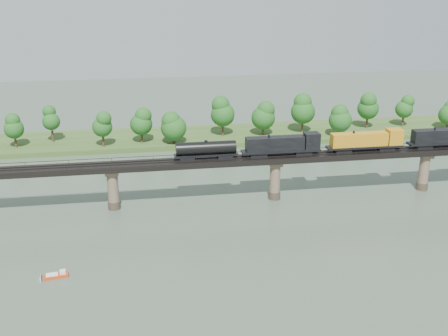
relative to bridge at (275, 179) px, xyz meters
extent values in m
plane|color=#3A4A3C|center=(0.00, -30.00, -5.46)|extent=(400.00, 400.00, 0.00)
cube|color=#324E1F|center=(0.00, 55.00, -4.66)|extent=(300.00, 24.00, 1.60)
cylinder|color=#473A2D|center=(-40.00, 0.00, -4.46)|extent=(3.00, 3.00, 2.00)
cylinder|color=#78634E|center=(-40.00, 0.00, 0.04)|extent=(2.60, 2.60, 9.00)
cube|color=#78634E|center=(-40.00, 0.00, 4.04)|extent=(3.20, 3.20, 1.00)
cylinder|color=#473A2D|center=(0.00, 0.00, -4.46)|extent=(3.00, 3.00, 2.00)
cylinder|color=#78634E|center=(0.00, 0.00, 0.04)|extent=(2.60, 2.60, 9.00)
cube|color=#78634E|center=(0.00, 0.00, 4.04)|extent=(3.20, 3.20, 1.00)
cylinder|color=#473A2D|center=(40.00, 0.00, -4.46)|extent=(3.00, 3.00, 2.00)
cylinder|color=#78634E|center=(40.00, 0.00, 0.04)|extent=(2.60, 2.60, 9.00)
cube|color=#78634E|center=(40.00, 0.00, 4.04)|extent=(3.20, 3.20, 1.00)
cube|color=black|center=(0.00, 0.00, 5.29)|extent=(220.00, 5.00, 1.50)
cube|color=black|center=(0.00, -0.75, 6.12)|extent=(220.00, 0.12, 0.16)
cube|color=black|center=(0.00, 0.75, 6.12)|extent=(220.00, 0.12, 0.16)
cube|color=black|center=(0.00, -2.40, 6.74)|extent=(220.00, 0.10, 0.10)
cube|color=black|center=(0.00, 2.40, 6.74)|extent=(220.00, 0.10, 0.10)
cube|color=black|center=(0.00, -2.40, 6.39)|extent=(0.08, 0.08, 0.70)
cube|color=black|center=(0.00, 2.40, 6.39)|extent=(0.08, 0.08, 0.70)
cylinder|color=#382619|center=(-71.77, 49.88, -2.22)|extent=(0.70, 0.70, 3.27)
sphere|color=#154A15|center=(-71.77, 49.88, 2.14)|extent=(6.20, 6.20, 6.20)
sphere|color=#154A15|center=(-71.77, 49.88, 4.86)|extent=(4.65, 4.65, 4.65)
cylinder|color=#382619|center=(-60.94, 54.18, -2.00)|extent=(0.70, 0.70, 3.71)
sphere|color=#154A15|center=(-60.94, 54.18, 2.95)|extent=(5.67, 5.67, 5.67)
sphere|color=#154A15|center=(-60.94, 54.18, 6.04)|extent=(4.25, 4.25, 4.25)
cylinder|color=#382619|center=(-44.43, 46.31, -2.10)|extent=(0.70, 0.70, 3.51)
sphere|color=#154A15|center=(-44.43, 46.31, 2.57)|extent=(6.31, 6.31, 6.31)
sphere|color=#154A15|center=(-44.43, 46.31, 5.50)|extent=(4.73, 4.73, 4.73)
cylinder|color=#382619|center=(-32.24, 48.84, -2.19)|extent=(0.70, 0.70, 3.34)
sphere|color=#154A15|center=(-32.24, 48.84, 2.27)|extent=(7.18, 7.18, 7.18)
sphere|color=#154A15|center=(-32.24, 48.84, 5.06)|extent=(5.39, 5.39, 5.39)
cylinder|color=#382619|center=(-22.01, 46.15, -2.45)|extent=(0.70, 0.70, 2.83)
sphere|color=#154A15|center=(-22.01, 46.15, 1.32)|extent=(8.26, 8.26, 8.26)
sphere|color=#154A15|center=(-22.01, 46.15, 3.68)|extent=(6.19, 6.19, 6.19)
cylinder|color=#382619|center=(-5.04, 52.68, -1.88)|extent=(0.70, 0.70, 3.96)
sphere|color=#154A15|center=(-5.04, 52.68, 3.41)|extent=(8.07, 8.07, 8.07)
sphere|color=#154A15|center=(-5.04, 52.68, 6.71)|extent=(6.05, 6.05, 6.05)
cylinder|color=#382619|center=(8.52, 51.14, -2.23)|extent=(0.70, 0.70, 3.27)
sphere|color=#154A15|center=(8.52, 51.14, 2.13)|extent=(8.03, 8.03, 8.03)
sphere|color=#154A15|center=(8.52, 51.14, 4.85)|extent=(6.02, 6.02, 6.02)
cylinder|color=#382619|center=(22.65, 52.31, -1.90)|extent=(0.70, 0.70, 3.92)
sphere|color=#154A15|center=(22.65, 52.31, 3.33)|extent=(8.29, 8.29, 8.29)
sphere|color=#154A15|center=(22.65, 52.31, 6.60)|extent=(6.21, 6.21, 6.21)
cylinder|color=#382619|center=(33.59, 45.35, -2.35)|extent=(0.70, 0.70, 3.02)
sphere|color=#154A15|center=(33.59, 45.35, 1.69)|extent=(7.74, 7.74, 7.74)
sphere|color=#154A15|center=(33.59, 45.35, 4.21)|extent=(5.80, 5.80, 5.80)
cylinder|color=#382619|center=(46.81, 54.03, -1.96)|extent=(0.70, 0.70, 3.80)
sphere|color=#154A15|center=(46.81, 54.03, 3.10)|extent=(7.47, 7.47, 7.47)
sphere|color=#154A15|center=(46.81, 54.03, 6.27)|extent=(5.60, 5.60, 5.60)
cylinder|color=#382619|center=(60.48, 54.26, -2.17)|extent=(0.70, 0.70, 3.38)
sphere|color=#154A15|center=(60.48, 54.26, 2.34)|extent=(6.23, 6.23, 6.23)
sphere|color=#154A15|center=(60.48, 54.26, 5.16)|extent=(4.67, 4.67, 4.67)
cylinder|color=#382619|center=(74.35, 48.39, -2.47)|extent=(0.70, 0.70, 2.77)
cube|color=black|center=(38.99, 0.00, 6.61)|extent=(4.14, 2.48, 1.14)
cube|color=black|center=(44.68, 0.00, 7.33)|extent=(19.65, 3.10, 0.52)
cube|color=black|center=(43.13, 0.00, 9.25)|extent=(14.48, 2.79, 3.31)
cylinder|color=black|center=(44.68, 0.00, 6.76)|extent=(6.20, 1.45, 1.45)
cube|color=black|center=(28.65, 0.00, 6.61)|extent=(4.14, 2.48, 1.14)
cube|color=black|center=(17.28, 0.00, 6.61)|extent=(4.14, 2.48, 1.14)
cube|color=black|center=(22.96, 0.00, 7.33)|extent=(19.65, 3.10, 0.52)
cube|color=#C87218|center=(21.41, 0.00, 9.25)|extent=(14.48, 2.79, 3.31)
cube|color=#C87218|center=(30.72, 0.00, 9.56)|extent=(3.72, 3.10, 3.93)
cylinder|color=black|center=(22.96, 0.00, 6.76)|extent=(6.20, 1.45, 1.45)
cube|color=black|center=(6.94, 0.00, 6.61)|extent=(4.14, 2.48, 1.14)
cube|color=black|center=(-4.44, 0.00, 6.61)|extent=(4.14, 2.48, 1.14)
cube|color=black|center=(1.25, 0.00, 7.33)|extent=(19.65, 3.10, 0.52)
cube|color=black|center=(-0.30, 0.00, 9.25)|extent=(14.48, 2.79, 3.31)
cube|color=black|center=(9.00, 0.00, 9.56)|extent=(3.72, 3.10, 3.93)
cylinder|color=black|center=(1.25, 0.00, 6.76)|extent=(6.20, 1.45, 1.45)
cube|color=black|center=(-12.71, 0.00, 6.61)|extent=(3.62, 2.27, 1.14)
cube|color=black|center=(-22.02, 0.00, 6.61)|extent=(3.62, 2.27, 1.14)
cube|color=black|center=(-17.36, 0.00, 7.28)|extent=(15.51, 2.48, 0.31)
cylinder|color=black|center=(-17.36, 0.00, 8.94)|extent=(14.48, 3.10, 3.10)
cylinder|color=black|center=(-17.36, 0.00, 10.59)|extent=(0.72, 0.72, 0.52)
cube|color=#C03C15|center=(-50.11, -30.86, -5.14)|extent=(4.71, 2.30, 0.63)
cube|color=white|center=(-50.83, -30.97, -4.78)|extent=(2.35, 1.67, 0.23)
cube|color=white|center=(-48.87, -30.66, -4.51)|extent=(1.24, 1.24, 0.63)
camera|label=1|loc=(-33.18, -127.80, 50.11)|focal=45.00mm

